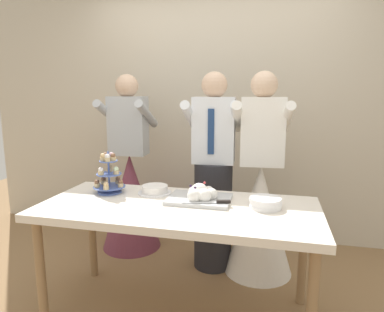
{
  "coord_description": "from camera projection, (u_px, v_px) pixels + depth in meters",
  "views": [
    {
      "loc": [
        0.59,
        -2.05,
        1.49
      ],
      "look_at": [
        0.06,
        0.15,
        1.07
      ],
      "focal_mm": 32.14,
      "sensor_mm": 36.0,
      "label": 1
    }
  ],
  "objects": [
    {
      "name": "person_groom",
      "position": [
        213.0,
        183.0,
        2.88
      ],
      "size": [
        0.48,
        0.51,
        1.66
      ],
      "color": "#232328",
      "rests_on": "ground_plane"
    },
    {
      "name": "round_cake",
      "position": [
        155.0,
        190.0,
        2.48
      ],
      "size": [
        0.24,
        0.24,
        0.06
      ],
      "color": "white",
      "rests_on": "dessert_table"
    },
    {
      "name": "person_bride",
      "position": [
        260.0,
        205.0,
        2.82
      ],
      "size": [
        0.56,
        0.56,
        1.66
      ],
      "color": "white",
      "rests_on": "ground_plane"
    },
    {
      "name": "plate_stack",
      "position": [
        265.0,
        203.0,
        2.17
      ],
      "size": [
        0.21,
        0.21,
        0.07
      ],
      "color": "white",
      "rests_on": "dessert_table"
    },
    {
      "name": "cupcake_stand",
      "position": [
        109.0,
        176.0,
        2.48
      ],
      "size": [
        0.23,
        0.23,
        0.31
      ],
      "color": "#4C66B2",
      "rests_on": "dessert_table"
    },
    {
      "name": "person_guest",
      "position": [
        130.0,
        189.0,
        3.3
      ],
      "size": [
        0.56,
        0.56,
        1.66
      ],
      "color": "brown",
      "rests_on": "ground_plane"
    },
    {
      "name": "dessert_table",
      "position": [
        178.0,
        216.0,
        2.24
      ],
      "size": [
        1.8,
        0.8,
        0.78
      ],
      "color": "silver",
      "rests_on": "ground_plane"
    },
    {
      "name": "rear_wall",
      "position": [
        217.0,
        97.0,
        3.5
      ],
      "size": [
        5.2,
        0.1,
        2.9
      ],
      "primitive_type": "cube",
      "color": "beige",
      "rests_on": "ground_plane"
    },
    {
      "name": "main_cake_tray",
      "position": [
        200.0,
        195.0,
        2.3
      ],
      "size": [
        0.43,
        0.31,
        0.13
      ],
      "color": "silver",
      "rests_on": "dessert_table"
    }
  ]
}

